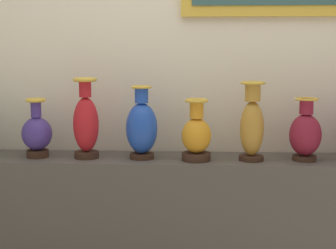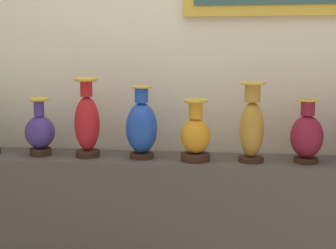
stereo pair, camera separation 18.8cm
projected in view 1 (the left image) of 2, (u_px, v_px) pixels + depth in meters
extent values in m
cube|color=#4C4742|center=(168.00, 230.00, 2.75)|extent=(2.86, 0.35, 0.83)
cube|color=beige|center=(170.00, 24.00, 2.82)|extent=(4.23, 0.10, 3.13)
cylinder|color=#382319|center=(38.00, 153.00, 2.71)|extent=(0.12, 0.12, 0.04)
ellipsoid|color=#3F2D7F|center=(37.00, 134.00, 2.69)|extent=(0.16, 0.16, 0.18)
cylinder|color=#3F2D7F|center=(36.00, 109.00, 2.67)|extent=(0.06, 0.06, 0.09)
torus|color=gold|center=(36.00, 100.00, 2.66)|extent=(0.11, 0.11, 0.02)
cylinder|color=#382319|center=(87.00, 155.00, 2.69)|extent=(0.13, 0.13, 0.04)
ellipsoid|color=red|center=(86.00, 125.00, 2.66)|extent=(0.14, 0.14, 0.30)
cylinder|color=red|center=(85.00, 88.00, 2.63)|extent=(0.07, 0.07, 0.09)
torus|color=gold|center=(85.00, 80.00, 2.63)|extent=(0.13, 0.13, 0.02)
cylinder|color=#382319|center=(142.00, 156.00, 2.67)|extent=(0.13, 0.13, 0.03)
ellipsoid|color=#1E47B2|center=(142.00, 128.00, 2.65)|extent=(0.17, 0.17, 0.28)
cylinder|color=#1E47B2|center=(141.00, 95.00, 2.62)|extent=(0.07, 0.07, 0.09)
torus|color=gold|center=(141.00, 87.00, 2.62)|extent=(0.11, 0.11, 0.01)
cylinder|color=#382319|center=(196.00, 157.00, 2.62)|extent=(0.16, 0.16, 0.04)
ellipsoid|color=orange|center=(196.00, 136.00, 2.61)|extent=(0.16, 0.16, 0.19)
cylinder|color=orange|center=(197.00, 109.00, 2.59)|extent=(0.07, 0.07, 0.09)
torus|color=gold|center=(197.00, 100.00, 2.58)|extent=(0.13, 0.13, 0.02)
cylinder|color=#382319|center=(251.00, 158.00, 2.62)|extent=(0.13, 0.13, 0.03)
ellipsoid|color=#B27F2D|center=(252.00, 129.00, 2.60)|extent=(0.13, 0.13, 0.29)
cylinder|color=#B27F2D|center=(253.00, 92.00, 2.57)|extent=(0.08, 0.08, 0.10)
torus|color=gold|center=(253.00, 83.00, 2.57)|extent=(0.13, 0.13, 0.02)
cylinder|color=#382319|center=(304.00, 158.00, 2.62)|extent=(0.13, 0.13, 0.03)
ellipsoid|color=maroon|center=(305.00, 135.00, 2.60)|extent=(0.17, 0.17, 0.22)
cylinder|color=maroon|center=(306.00, 107.00, 2.58)|extent=(0.07, 0.07, 0.08)
torus|color=gold|center=(307.00, 99.00, 2.57)|extent=(0.12, 0.12, 0.01)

